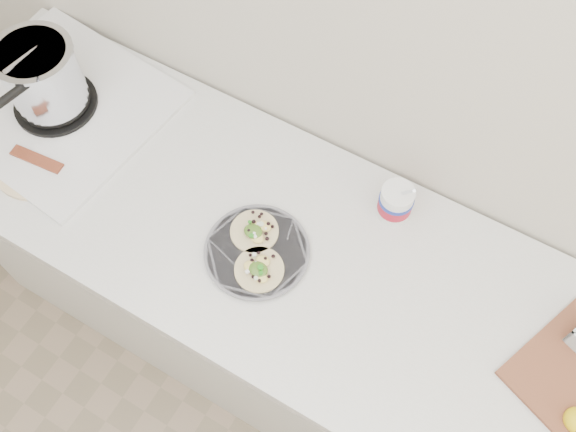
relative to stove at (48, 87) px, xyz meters
The scene contains 5 objects.
counter 1.07m from the stove, ahead, with size 2.44×0.66×0.90m.
stove is the anchor object (origin of this frame).
taco_plate 0.73m from the stove, ahead, with size 0.26×0.26×0.04m.
tub 0.97m from the stove, ahead, with size 0.09×0.09×0.20m.
bacon_plate 0.20m from the stove, 66.15° to the right, with size 0.24×0.24×0.02m.
Camera 1 is at (0.19, 0.82, 2.33)m, focal length 40.00 mm.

